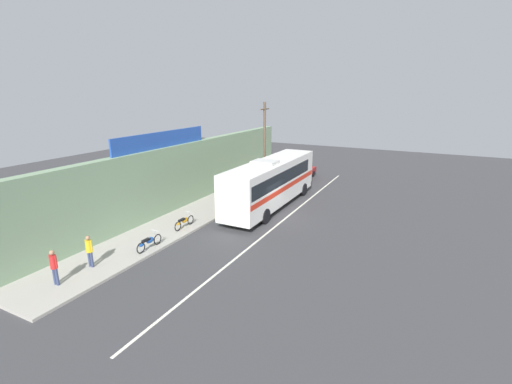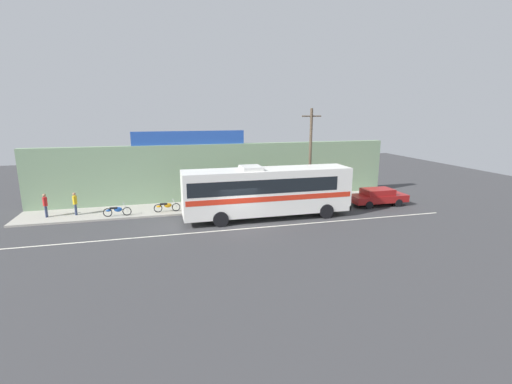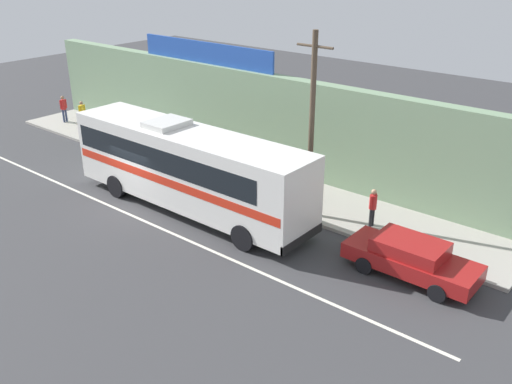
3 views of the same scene
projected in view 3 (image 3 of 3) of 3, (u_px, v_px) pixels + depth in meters
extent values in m
plane|color=#3A3A3D|center=(135.00, 204.00, 24.75)|extent=(70.00, 70.00, 0.00)
cube|color=#A8A399|center=(215.00, 169.00, 28.38)|extent=(30.00, 3.60, 0.14)
cube|color=gray|center=(242.00, 116.00, 28.95)|extent=(30.00, 0.70, 4.80)
cube|color=#234CAD|center=(205.00, 53.00, 29.19)|extent=(9.04, 0.12, 1.10)
cube|color=silver|center=(120.00, 210.00, 24.18)|extent=(30.00, 0.14, 0.01)
cube|color=white|center=(188.00, 167.00, 23.45)|extent=(11.85, 2.49, 3.10)
cube|color=black|center=(180.00, 152.00, 23.50)|extent=(10.43, 2.51, 0.96)
cube|color=red|center=(189.00, 173.00, 23.57)|extent=(11.61, 2.50, 0.36)
cube|color=black|center=(304.00, 194.00, 19.84)|extent=(0.04, 2.24, 1.40)
cube|color=black|center=(302.00, 239.00, 20.59)|extent=(0.12, 2.49, 0.36)
cube|color=silver|center=(167.00, 123.00, 23.45)|extent=(1.40, 1.74, 0.24)
cylinder|color=black|center=(281.00, 216.00, 22.53)|extent=(1.04, 0.32, 1.04)
cylinder|color=black|center=(244.00, 237.00, 20.90)|extent=(1.04, 0.32, 1.04)
cylinder|color=black|center=(156.00, 171.00, 26.92)|extent=(1.04, 0.32, 1.04)
cylinder|color=black|center=(117.00, 186.00, 25.29)|extent=(1.04, 0.32, 1.04)
cube|color=maroon|center=(411.00, 261.00, 19.16)|extent=(4.58, 1.74, 0.56)
cube|color=maroon|center=(410.00, 247.00, 19.01)|extent=(2.38, 1.57, 0.48)
cube|color=black|center=(435.00, 256.00, 18.52)|extent=(0.21, 1.46, 0.34)
cylinder|color=black|center=(457.00, 272.00, 19.10)|extent=(0.62, 0.20, 0.62)
cylinder|color=black|center=(437.00, 293.00, 17.94)|extent=(0.62, 0.20, 0.62)
cylinder|color=black|center=(386.00, 247.00, 20.64)|extent=(0.62, 0.20, 0.62)
cylinder|color=black|center=(364.00, 265.00, 19.48)|extent=(0.62, 0.20, 0.62)
cylinder|color=brown|center=(311.00, 128.00, 22.03)|extent=(0.22, 0.22, 7.55)
cylinder|color=brown|center=(315.00, 46.00, 20.74)|extent=(1.60, 0.10, 0.10)
torus|color=black|center=(148.00, 151.00, 29.79)|extent=(0.62, 0.06, 0.62)
torus|color=black|center=(133.00, 146.00, 30.54)|extent=(0.62, 0.06, 0.62)
cylinder|color=silver|center=(147.00, 145.00, 29.71)|extent=(0.34, 0.04, 0.65)
cylinder|color=silver|center=(145.00, 139.00, 29.64)|extent=(0.03, 0.56, 0.03)
ellipsoid|color=orange|center=(141.00, 145.00, 30.05)|extent=(0.56, 0.22, 0.34)
cube|color=black|center=(137.00, 142.00, 30.18)|extent=(0.52, 0.20, 0.10)
ellipsoid|color=orange|center=(133.00, 143.00, 30.45)|extent=(0.36, 0.14, 0.16)
torus|color=black|center=(104.00, 139.00, 31.60)|extent=(0.62, 0.06, 0.62)
torus|color=black|center=(90.00, 134.00, 32.36)|extent=(0.62, 0.06, 0.62)
cylinder|color=silver|center=(103.00, 133.00, 31.53)|extent=(0.34, 0.04, 0.65)
cylinder|color=silver|center=(101.00, 128.00, 31.45)|extent=(0.03, 0.56, 0.03)
ellipsoid|color=#1E51B2|center=(98.00, 134.00, 31.87)|extent=(0.56, 0.22, 0.34)
cube|color=black|center=(94.00, 131.00, 31.99)|extent=(0.52, 0.20, 0.10)
ellipsoid|color=#1E51B2|center=(91.00, 132.00, 32.27)|extent=(0.36, 0.14, 0.16)
cylinder|color=navy|center=(66.00, 115.00, 35.54)|extent=(0.13, 0.13, 0.82)
cylinder|color=navy|center=(64.00, 116.00, 35.42)|extent=(0.13, 0.13, 0.82)
cylinder|color=red|center=(63.00, 105.00, 35.19)|extent=(0.30, 0.30, 0.62)
sphere|color=#A37556|center=(62.00, 98.00, 35.00)|extent=(0.22, 0.22, 0.22)
cylinder|color=red|center=(66.00, 103.00, 35.32)|extent=(0.08, 0.08, 0.57)
cylinder|color=red|center=(60.00, 105.00, 35.03)|extent=(0.08, 0.08, 0.57)
cylinder|color=black|center=(373.00, 217.00, 22.42)|extent=(0.13, 0.13, 0.79)
cylinder|color=black|center=(371.00, 218.00, 22.29)|extent=(0.13, 0.13, 0.79)
cylinder|color=red|center=(373.00, 202.00, 22.07)|extent=(0.30, 0.30, 0.60)
sphere|color=tan|center=(374.00, 192.00, 21.89)|extent=(0.22, 0.22, 0.22)
cylinder|color=red|center=(376.00, 200.00, 22.20)|extent=(0.08, 0.08, 0.55)
cylinder|color=red|center=(371.00, 203.00, 21.92)|extent=(0.08, 0.08, 0.55)
cylinder|color=navy|center=(85.00, 121.00, 34.49)|extent=(0.13, 0.13, 0.80)
cylinder|color=navy|center=(82.00, 121.00, 34.36)|extent=(0.13, 0.13, 0.80)
cylinder|color=gold|center=(82.00, 110.00, 34.14)|extent=(0.30, 0.30, 0.60)
sphere|color=#A37556|center=(81.00, 103.00, 33.96)|extent=(0.22, 0.22, 0.22)
cylinder|color=gold|center=(85.00, 109.00, 34.26)|extent=(0.08, 0.08, 0.55)
cylinder|color=gold|center=(79.00, 110.00, 33.98)|extent=(0.08, 0.08, 0.55)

